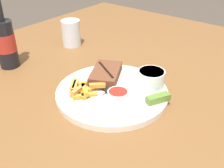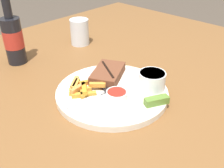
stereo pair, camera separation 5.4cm
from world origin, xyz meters
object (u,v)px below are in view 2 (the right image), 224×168
(dipping_sauce_cup, at_px, (117,95))
(drinking_glass, at_px, (80,32))
(dinner_plate, at_px, (112,93))
(fork_utensil, at_px, (87,100))
(steak_portion, at_px, (108,74))
(coleslaw_cup, at_px, (152,80))
(knife_utensil, at_px, (101,84))
(beer_bottle, at_px, (13,38))
(pickle_spear, at_px, (157,101))

(dipping_sauce_cup, height_order, drinking_glass, drinking_glass)
(dinner_plate, xyz_separation_m, fork_utensil, (-0.08, 0.02, 0.01))
(steak_portion, relative_size, fork_utensil, 1.12)
(coleslaw_cup, height_order, dipping_sauce_cup, coleslaw_cup)
(dipping_sauce_cup, relative_size, fork_utensil, 0.43)
(dinner_plate, height_order, dipping_sauce_cup, dipping_sauce_cup)
(dinner_plate, relative_size, knife_utensil, 1.98)
(dinner_plate, xyz_separation_m, beer_bottle, (-0.07, 0.39, 0.08))
(knife_utensil, height_order, drinking_glass, drinking_glass)
(steak_portion, height_order, beer_bottle, beer_bottle)
(dipping_sauce_cup, distance_m, drinking_glass, 0.45)
(coleslaw_cup, relative_size, beer_bottle, 0.30)
(dinner_plate, distance_m, steak_portion, 0.07)
(coleslaw_cup, height_order, pickle_spear, coleslaw_cup)
(dinner_plate, bearing_deg, drinking_glass, 62.15)
(fork_utensil, bearing_deg, beer_bottle, 99.16)
(beer_bottle, bearing_deg, dipping_sauce_cup, -83.15)
(dinner_plate, height_order, pickle_spear, pickle_spear)
(dinner_plate, distance_m, dipping_sauce_cup, 0.05)
(coleslaw_cup, height_order, beer_bottle, beer_bottle)
(pickle_spear, relative_size, beer_bottle, 0.27)
(beer_bottle, relative_size, drinking_glass, 2.51)
(steak_portion, distance_m, dipping_sauce_cup, 0.12)
(dinner_plate, height_order, knife_utensil, knife_utensil)
(dinner_plate, height_order, drinking_glass, drinking_glass)
(dinner_plate, xyz_separation_m, steak_portion, (0.04, 0.06, 0.02))
(dinner_plate, distance_m, beer_bottle, 0.40)
(steak_portion, height_order, knife_utensil, steak_portion)
(drinking_glass, bearing_deg, pickle_spear, -107.90)
(dinner_plate, relative_size, coleslaw_cup, 4.20)
(dipping_sauce_cup, xyz_separation_m, beer_bottle, (-0.05, 0.43, 0.06))
(coleslaw_cup, height_order, knife_utensil, coleslaw_cup)
(knife_utensil, xyz_separation_m, drinking_glass, (0.19, 0.31, 0.03))
(dinner_plate, relative_size, dipping_sauce_cup, 5.53)
(dipping_sauce_cup, distance_m, beer_bottle, 0.43)
(fork_utensil, xyz_separation_m, drinking_glass, (0.27, 0.34, 0.03))
(pickle_spear, height_order, beer_bottle, beer_bottle)
(fork_utensil, relative_size, knife_utensil, 0.84)
(coleslaw_cup, bearing_deg, dinner_plate, 134.80)
(steak_portion, xyz_separation_m, coleslaw_cup, (0.04, -0.14, 0.02))
(steak_portion, xyz_separation_m, drinking_glass, (0.15, 0.30, 0.02))
(knife_utensil, bearing_deg, steak_portion, -52.30)
(dipping_sauce_cup, bearing_deg, dinner_plate, 59.20)
(drinking_glass, bearing_deg, knife_utensil, -121.11)
(dinner_plate, relative_size, fork_utensil, 2.37)
(dipping_sauce_cup, bearing_deg, knife_utensil, 74.41)
(dinner_plate, bearing_deg, steak_portion, 53.80)
(dinner_plate, distance_m, drinking_glass, 0.40)
(dinner_plate, bearing_deg, beer_bottle, 100.86)
(steak_portion, distance_m, drinking_glass, 0.33)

